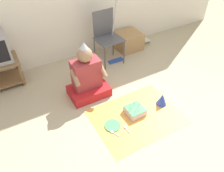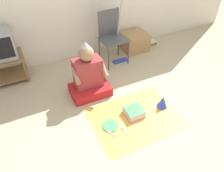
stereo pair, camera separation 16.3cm
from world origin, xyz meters
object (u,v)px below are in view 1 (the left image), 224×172
at_px(person_seated, 87,78).
at_px(birthday_cake, 135,110).
at_px(folding_chair, 106,34).
at_px(dust_mop, 114,45).
at_px(party_hat_blue, 162,99).
at_px(book_pile, 145,42).
at_px(paper_plate, 113,125).
at_px(cardboard_box_stack, 128,41).

height_order(person_seated, birthday_cake, person_seated).
relative_size(folding_chair, dust_mop, 0.82).
xyz_separation_m(folding_chair, party_hat_blue, (0.12, -1.42, -0.44)).
bearing_deg(person_seated, birthday_cake, -61.33).
xyz_separation_m(book_pile, party_hat_blue, (-0.88, -1.59, 0.05)).
height_order(birthday_cake, paper_plate, birthday_cake).
xyz_separation_m(dust_mop, birthday_cake, (-0.44, -1.33, -0.26)).
bearing_deg(birthday_cake, person_seated, 118.67).
bearing_deg(cardboard_box_stack, paper_plate, -128.51).
xyz_separation_m(cardboard_box_stack, party_hat_blue, (-0.46, -1.61, -0.07)).
relative_size(dust_mop, paper_plate, 5.24).
relative_size(cardboard_box_stack, person_seated, 0.55).
xyz_separation_m(book_pile, person_seated, (-1.69, -0.85, 0.25)).
bearing_deg(person_seated, book_pile, 26.76).
distance_m(book_pile, birthday_cake, 2.03).
bearing_deg(paper_plate, cardboard_box_stack, 51.49).
bearing_deg(party_hat_blue, book_pile, 61.15).
height_order(dust_mop, birthday_cake, dust_mop).
bearing_deg(cardboard_box_stack, person_seated, -145.91).
bearing_deg(book_pile, folding_chair, -170.36).
bearing_deg(dust_mop, party_hat_blue, -90.30).
height_order(folding_chair, cardboard_box_stack, folding_chair).
xyz_separation_m(folding_chair, person_seated, (-0.70, -0.69, -0.24)).
relative_size(dust_mop, book_pile, 5.74).
distance_m(folding_chair, paper_plate, 1.67).
relative_size(folding_chair, paper_plate, 4.28).
bearing_deg(cardboard_box_stack, birthday_cake, -119.89).
bearing_deg(cardboard_box_stack, book_pile, -1.71).
distance_m(cardboard_box_stack, paper_plate, 2.06).
bearing_deg(folding_chair, dust_mop, -23.63).
bearing_deg(folding_chair, paper_plate, -116.04).
relative_size(book_pile, person_seated, 0.23).
bearing_deg(party_hat_blue, dust_mop, 89.70).
bearing_deg(book_pile, cardboard_box_stack, 178.29).
xyz_separation_m(dust_mop, party_hat_blue, (-0.01, -1.37, -0.22)).
relative_size(folding_chair, party_hat_blue, 5.07).
distance_m(book_pile, paper_plate, 2.33).
height_order(party_hat_blue, paper_plate, party_hat_blue).
bearing_deg(person_seated, paper_plate, -90.08).
bearing_deg(cardboard_box_stack, party_hat_blue, -106.12).
height_order(dust_mop, paper_plate, dust_mop).
distance_m(dust_mop, person_seated, 1.04).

